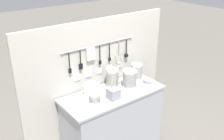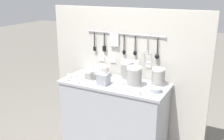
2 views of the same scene
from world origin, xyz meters
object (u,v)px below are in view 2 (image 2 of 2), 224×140
(steel_mixing_bowl, at_px, (156,90))
(bowl_stack_tall_left, at_px, (127,71))
(cup_front_left, at_px, (67,79))
(cup_front_right, at_px, (69,76))
(bowl_stack_short_front, at_px, (89,75))
(bowl_stack_wide_centre, at_px, (134,77))
(plate_stack, at_px, (102,71))
(cup_edge_far, at_px, (139,93))
(cup_centre, at_px, (79,82))
(cup_back_right, at_px, (135,80))
(cup_back_left, at_px, (81,79))
(bowl_stack_back_corner, at_px, (158,77))
(cup_edge_near, at_px, (122,83))
(cup_mid_row, at_px, (75,76))
(cutlery_caddy, at_px, (103,79))

(steel_mixing_bowl, bearing_deg, bowl_stack_tall_left, 154.84)
(cup_front_left, distance_m, cup_front_right, 0.12)
(bowl_stack_short_front, relative_size, bowl_stack_wide_centre, 0.54)
(plate_stack, bearing_deg, cup_edge_far, -27.79)
(steel_mixing_bowl, relative_size, cup_centre, 2.68)
(bowl_stack_tall_left, height_order, cup_centre, bowl_stack_tall_left)
(cup_front_left, bearing_deg, plate_stack, 47.40)
(steel_mixing_bowl, distance_m, cup_back_right, 0.37)
(bowl_stack_wide_centre, height_order, cup_front_left, bowl_stack_wide_centre)
(cup_back_left, xyz_separation_m, cup_front_right, (-0.19, 0.02, 0.00))
(cup_edge_far, bearing_deg, bowl_stack_back_corner, 75.80)
(cup_back_left, relative_size, cup_front_left, 1.00)
(bowl_stack_tall_left, bearing_deg, cup_edge_near, -83.46)
(bowl_stack_short_front, height_order, cup_front_left, bowl_stack_short_front)
(cup_back_left, relative_size, cup_mid_row, 1.00)
(cup_edge_near, distance_m, cup_centre, 0.51)
(cutlery_caddy, relative_size, cup_back_right, 5.81)
(cutlery_caddy, xyz_separation_m, cup_edge_far, (0.48, -0.11, -0.04))
(bowl_stack_tall_left, distance_m, cup_edge_far, 0.49)
(bowl_stack_back_corner, xyz_separation_m, cup_edge_near, (-0.37, -0.16, -0.08))
(cup_edge_near, distance_m, cup_back_left, 0.52)
(cup_back_right, height_order, cup_back_left, same)
(plate_stack, distance_m, cup_back_left, 0.29)
(cup_back_right, bearing_deg, bowl_stack_wide_centre, -70.29)
(cutlery_caddy, height_order, cup_edge_near, cutlery_caddy)
(cup_back_right, distance_m, cup_back_left, 0.65)
(cup_edge_near, bearing_deg, steel_mixing_bowl, -2.82)
(bowl_stack_tall_left, xyz_separation_m, cup_front_right, (-0.68, -0.25, -0.09))
(bowl_stack_wide_centre, xyz_separation_m, cup_back_left, (-0.64, -0.12, -0.09))
(cutlery_caddy, bearing_deg, cup_centre, -155.68)
(cup_edge_far, relative_size, cup_back_right, 1.00)
(cup_front_right, bearing_deg, bowl_stack_wide_centre, 6.70)
(bowl_stack_wide_centre, distance_m, plate_stack, 0.50)
(bowl_stack_back_corner, distance_m, cup_front_right, 1.10)
(bowl_stack_wide_centre, relative_size, cup_centre, 4.87)
(bowl_stack_back_corner, height_order, cup_edge_far, bowl_stack_back_corner)
(cup_centre, bearing_deg, bowl_stack_short_front, 76.86)
(cutlery_caddy, distance_m, cup_back_left, 0.31)
(bowl_stack_tall_left, bearing_deg, cup_mid_row, -160.51)
(cup_mid_row, bearing_deg, cutlery_caddy, -6.13)
(cutlery_caddy, distance_m, cup_mid_row, 0.43)
(bowl_stack_tall_left, xyz_separation_m, cutlery_caddy, (-0.18, -0.26, -0.05))
(bowl_stack_back_corner, distance_m, plate_stack, 0.72)
(bowl_stack_wide_centre, bearing_deg, cup_edge_near, -167.91)
(cup_back_right, height_order, cup_front_right, same)
(cup_edge_far, height_order, cup_front_right, same)
(cup_edge_near, bearing_deg, bowl_stack_wide_centre, 12.09)
(plate_stack, bearing_deg, cup_back_left, -123.13)
(steel_mixing_bowl, distance_m, cup_front_right, 1.11)
(cutlery_caddy, bearing_deg, bowl_stack_short_front, 167.00)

